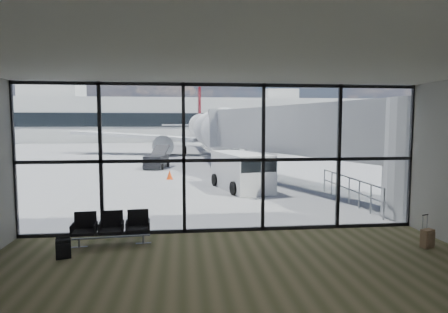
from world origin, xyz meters
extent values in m
plane|color=slate|center=(0.00, 40.00, 0.00)|extent=(220.00, 220.00, 0.00)
cube|color=brown|center=(0.00, -4.00, 0.01)|extent=(12.00, 8.00, 0.01)
cube|color=silver|center=(0.00, -4.00, 4.50)|extent=(12.00, 8.00, 0.02)
cube|color=beige|center=(0.00, -8.00, 2.25)|extent=(12.00, 0.02, 4.50)
cube|color=white|center=(0.00, 0.00, 2.25)|extent=(12.00, 0.04, 4.50)
cube|color=black|center=(0.00, 0.00, 0.06)|extent=(12.00, 0.12, 0.10)
cube|color=black|center=(0.00, 0.00, 2.20)|extent=(12.00, 0.12, 0.10)
cube|color=black|center=(0.00, 0.00, 4.44)|extent=(12.00, 0.12, 0.10)
cube|color=black|center=(-6.00, 0.00, 2.25)|extent=(0.10, 0.12, 4.50)
cube|color=black|center=(-3.60, 0.00, 2.25)|extent=(0.10, 0.12, 4.50)
cube|color=black|center=(-1.20, 0.00, 2.25)|extent=(0.10, 0.12, 4.50)
cube|color=black|center=(1.20, 0.00, 2.25)|extent=(0.10, 0.12, 4.50)
cube|color=black|center=(3.60, 0.00, 2.25)|extent=(0.10, 0.12, 4.50)
cube|color=black|center=(6.00, 0.00, 2.25)|extent=(0.10, 0.12, 4.50)
cylinder|color=gray|center=(7.20, 1.00, 2.10)|extent=(2.80, 2.80, 4.20)
cube|color=gray|center=(4.55, 8.00, 3.00)|extent=(7.45, 14.81, 2.40)
cube|color=gray|center=(1.90, 15.00, 3.00)|extent=(2.60, 2.20, 2.60)
cylinder|color=gray|center=(1.10, 15.00, 0.90)|extent=(0.20, 0.20, 1.80)
cylinder|color=gray|center=(2.70, 15.00, 0.90)|extent=(0.20, 0.20, 1.80)
cylinder|color=black|center=(1.90, 15.00, 0.25)|extent=(1.80, 0.56, 0.56)
cylinder|color=gray|center=(5.60, 0.80, 0.55)|extent=(0.06, 0.06, 1.10)
cylinder|color=gray|center=(5.60, 1.70, 0.55)|extent=(0.06, 0.06, 1.10)
cylinder|color=gray|center=(5.60, 2.60, 0.55)|extent=(0.06, 0.06, 1.10)
cylinder|color=gray|center=(5.60, 3.50, 0.55)|extent=(0.06, 0.06, 1.10)
cylinder|color=gray|center=(5.60, 4.40, 0.55)|extent=(0.06, 0.06, 1.10)
cylinder|color=gray|center=(5.60, 5.30, 0.55)|extent=(0.06, 0.06, 1.10)
cylinder|color=gray|center=(5.60, 6.20, 0.55)|extent=(0.06, 0.06, 1.10)
cylinder|color=gray|center=(5.60, 3.50, 1.08)|extent=(0.06, 5.40, 0.06)
cylinder|color=gray|center=(5.60, 3.50, 0.60)|extent=(0.06, 5.40, 0.06)
cube|color=#A3A4A0|center=(0.00, 62.00, 4.00)|extent=(80.00, 12.00, 8.00)
cube|color=black|center=(0.00, 55.90, 4.00)|extent=(80.00, 0.20, 2.40)
cube|color=#A3A4A0|center=(-25.00, 62.00, 9.50)|extent=(10.00, 8.00, 3.00)
cube|color=#A3A4A0|center=(18.00, 62.00, 9.00)|extent=(6.00, 6.00, 2.00)
cylinder|color=#382619|center=(-39.00, 72.00, 1.53)|extent=(0.50, 0.50, 3.06)
sphere|color=black|center=(-39.00, 72.00, 5.27)|extent=(5.61, 5.61, 5.61)
cylinder|color=#382619|center=(-33.00, 72.00, 1.71)|extent=(0.50, 0.50, 3.42)
sphere|color=black|center=(-33.00, 72.00, 5.89)|extent=(6.27, 6.27, 6.27)
cylinder|color=#382619|center=(-27.00, 72.00, 1.35)|extent=(0.50, 0.50, 2.70)
sphere|color=black|center=(-27.00, 72.00, 4.65)|extent=(4.95, 4.95, 4.95)
cylinder|color=#382619|center=(-21.00, 72.00, 1.53)|extent=(0.50, 0.50, 3.06)
sphere|color=black|center=(-21.00, 72.00, 5.27)|extent=(5.61, 5.61, 5.61)
cylinder|color=#382619|center=(-15.00, 72.00, 1.71)|extent=(0.50, 0.50, 3.42)
sphere|color=black|center=(-15.00, 72.00, 5.89)|extent=(6.27, 6.27, 6.27)
cube|color=gray|center=(-3.17, -0.96, 0.23)|extent=(2.05, 0.25, 0.04)
cube|color=black|center=(-3.86, -1.02, 0.41)|extent=(0.62, 0.59, 0.07)
cube|color=black|center=(-3.89, -0.76, 0.65)|extent=(0.58, 0.11, 0.51)
cube|color=black|center=(-3.17, -0.96, 0.41)|extent=(0.62, 0.59, 0.07)
cube|color=black|center=(-3.19, -0.70, 0.65)|extent=(0.58, 0.11, 0.51)
cube|color=black|center=(-2.47, -0.91, 0.41)|extent=(0.62, 0.59, 0.07)
cube|color=black|center=(-2.49, -0.65, 0.65)|extent=(0.58, 0.11, 0.51)
cylinder|color=gray|center=(-4.00, -1.03, 0.12)|extent=(0.06, 0.06, 0.23)
cylinder|color=gray|center=(-2.33, -0.89, 0.12)|extent=(0.06, 0.06, 0.23)
cube|color=black|center=(-4.16, -1.83, 0.24)|extent=(0.40, 0.31, 0.48)
cube|color=black|center=(-4.12, -1.96, 0.24)|extent=(0.29, 0.15, 0.33)
cylinder|color=black|center=(-4.19, -1.73, 0.48)|extent=(0.34, 0.18, 0.09)
cube|color=#846649|center=(5.20, -2.10, 0.26)|extent=(0.37, 0.30, 0.49)
cube|color=#846649|center=(5.24, -2.20, 0.26)|extent=(0.27, 0.13, 0.36)
cylinder|color=gray|center=(5.08, -2.05, 0.68)|extent=(0.02, 0.02, 0.41)
cylinder|color=gray|center=(5.25, -1.99, 0.68)|extent=(0.02, 0.02, 0.41)
cube|color=black|center=(5.17, -2.02, 0.88)|extent=(0.21, 0.10, 0.02)
cylinder|color=black|center=(5.08, -2.05, 0.03)|extent=(0.04, 0.06, 0.05)
cylinder|color=black|center=(5.25, -1.99, 0.03)|extent=(0.04, 0.06, 0.05)
cylinder|color=silver|center=(1.56, 29.55, 2.76)|extent=(3.80, 27.69, 3.41)
sphere|color=silver|center=(1.76, 15.73, 2.76)|extent=(3.41, 3.41, 3.41)
cone|color=silver|center=(1.34, 45.68, 3.04)|extent=(3.49, 5.58, 3.41)
cube|color=black|center=(1.75, 16.29, 3.23)|extent=(2.04, 1.13, 0.46)
cube|color=silver|center=(-6.28, 30.36, 1.98)|extent=(14.13, 7.08, 1.09)
cylinder|color=black|center=(-3.21, 28.56, 1.06)|extent=(1.98, 3.16, 1.94)
cube|color=silver|center=(-1.61, 45.18, 3.13)|extent=(5.29, 2.61, 0.17)
cube|color=silver|center=(9.38, 30.59, 1.98)|extent=(14.10, 7.42, 1.09)
cylinder|color=black|center=(6.37, 28.70, 1.06)|extent=(1.98, 3.16, 1.94)
cube|color=silver|center=(4.29, 45.26, 3.13)|extent=(5.31, 2.74, 0.17)
cube|color=#540C13|center=(1.34, 45.68, 6.08)|extent=(0.33, 3.51, 5.53)
cylinder|color=gray|center=(1.73, 17.58, 0.65)|extent=(0.18, 0.18, 1.29)
cylinder|color=black|center=(1.73, 17.58, 0.32)|extent=(0.24, 0.65, 0.65)
cylinder|color=black|center=(-1.02, 29.98, 0.41)|extent=(0.43, 0.89, 0.88)
cylinder|color=black|center=(4.14, 30.05, 0.41)|extent=(0.43, 0.89, 0.88)
cube|color=silver|center=(1.69, 7.37, 0.92)|extent=(2.77, 4.54, 1.84)
cube|color=black|center=(2.05, 5.85, 1.43)|extent=(1.96, 1.48, 0.64)
cylinder|color=black|center=(1.12, 5.82, 0.32)|extent=(0.37, 0.68, 0.64)
cylinder|color=black|center=(2.91, 6.24, 0.32)|extent=(0.37, 0.68, 0.64)
cylinder|color=black|center=(0.48, 8.50, 0.32)|extent=(0.37, 0.68, 0.64)
cylinder|color=black|center=(2.27, 8.93, 0.32)|extent=(0.37, 0.68, 0.64)
cube|color=black|center=(-3.18, 16.87, 0.50)|extent=(1.76, 2.93, 0.92)
cube|color=black|center=(-2.98, 17.96, 1.19)|extent=(1.49, 2.45, 0.94)
cylinder|color=black|center=(-3.97, 16.09, 0.23)|extent=(0.26, 0.48, 0.46)
cylinder|color=black|center=(-2.71, 15.86, 0.23)|extent=(0.26, 0.48, 0.46)
cylinder|color=black|center=(-3.64, 17.89, 0.23)|extent=(0.26, 0.48, 0.46)
cylinder|color=black|center=(-2.38, 17.66, 0.23)|extent=(0.26, 0.48, 0.46)
cube|color=red|center=(-2.02, 11.17, 0.01)|extent=(0.39, 0.39, 0.03)
cone|color=red|center=(-2.02, 11.17, 0.28)|extent=(0.37, 0.37, 0.56)
cube|color=#F13A0C|center=(3.06, 11.34, 0.01)|extent=(0.38, 0.38, 0.03)
cone|color=#F13A0C|center=(3.06, 11.34, 0.27)|extent=(0.37, 0.37, 0.55)
camera|label=1|loc=(-1.23, -11.13, 3.29)|focal=30.00mm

